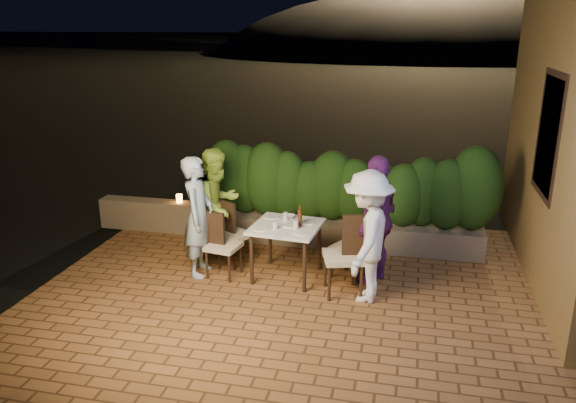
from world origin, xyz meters
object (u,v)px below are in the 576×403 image
(dining_table, at_px, (286,251))
(chair_left_back, at_px, (234,234))
(beer_bottle, at_px, (300,215))
(chair_right_back, at_px, (350,246))
(chair_left_front, at_px, (223,245))
(diner_blue, at_px, (198,217))
(diner_white, at_px, (367,237))
(parapet_lamp, at_px, (179,199))
(diner_green, at_px, (218,205))
(diner_purple, at_px, (377,220))
(chair_right_front, at_px, (344,255))
(bowl, at_px, (289,217))

(dining_table, distance_m, chair_left_back, 0.89)
(beer_bottle, relative_size, chair_right_back, 0.33)
(chair_left_front, relative_size, chair_right_back, 0.99)
(beer_bottle, bearing_deg, chair_right_back, 14.77)
(diner_blue, height_order, diner_white, diner_white)
(chair_left_back, xyz_separation_m, diner_white, (1.94, -0.70, 0.38))
(parapet_lamp, bearing_deg, chair_left_front, -49.47)
(diner_blue, distance_m, diner_green, 0.55)
(chair_left_front, xyz_separation_m, chair_right_back, (1.68, 0.33, 0.00))
(diner_white, height_order, diner_purple, diner_purple)
(beer_bottle, height_order, diner_green, diner_green)
(dining_table, height_order, chair_right_front, chair_right_front)
(bowl, bearing_deg, chair_right_back, -7.32)
(dining_table, xyz_separation_m, diner_blue, (-1.19, -0.15, 0.45))
(chair_left_front, distance_m, chair_left_back, 0.45)
(dining_table, bearing_deg, chair_right_back, 11.87)
(parapet_lamp, bearing_deg, diner_blue, -58.02)
(bowl, relative_size, diner_blue, 0.10)
(chair_left_front, relative_size, diner_green, 0.55)
(chair_left_front, bearing_deg, diner_white, 2.28)
(dining_table, xyz_separation_m, diner_white, (1.10, -0.39, 0.46))
(bowl, xyz_separation_m, diner_blue, (-1.15, -0.43, 0.06))
(chair_left_back, bearing_deg, dining_table, 10.09)
(chair_left_back, relative_size, parapet_lamp, 6.38)
(chair_left_front, bearing_deg, parapet_lamp, 139.94)
(bowl, xyz_separation_m, parapet_lamp, (-2.08, 1.04, -0.20))
(bowl, distance_m, diner_white, 1.33)
(diner_green, bearing_deg, chair_right_front, -85.87)
(diner_white, bearing_deg, diner_blue, -89.65)
(bowl, distance_m, chair_right_front, 1.07)
(chair_left_back, relative_size, diner_purple, 0.52)
(chair_left_back, xyz_separation_m, chair_right_front, (1.65, -0.62, 0.08))
(chair_left_front, distance_m, diner_white, 2.00)
(chair_right_front, bearing_deg, chair_left_back, -37.07)
(beer_bottle, height_order, diner_purple, diner_purple)
(bowl, bearing_deg, chair_right_front, -35.68)
(chair_left_back, bearing_deg, chair_right_back, 25.72)
(diner_blue, distance_m, parapet_lamp, 1.76)
(chair_left_front, height_order, diner_purple, diner_purple)
(beer_bottle, relative_size, diner_purple, 0.17)
(dining_table, relative_size, diner_blue, 0.53)
(diner_blue, height_order, diner_purple, diner_purple)
(diner_blue, relative_size, diner_purple, 0.96)
(diner_green, xyz_separation_m, parapet_lamp, (-1.01, 0.94, -0.26))
(chair_left_back, bearing_deg, chair_left_front, -60.52)
(chair_right_front, relative_size, diner_purple, 0.61)
(chair_right_front, height_order, diner_purple, diner_purple)
(dining_table, height_order, chair_left_front, chair_left_front)
(chair_right_back, bearing_deg, diner_white, 142.13)
(diner_white, relative_size, parapet_lamp, 11.86)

